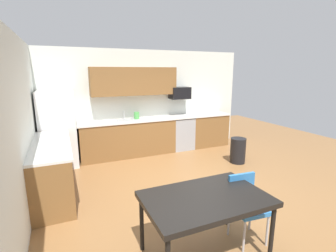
{
  "coord_description": "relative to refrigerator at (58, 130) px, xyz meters",
  "views": [
    {
      "loc": [
        -2.09,
        -3.74,
        2.15
      ],
      "look_at": [
        0.0,
        1.0,
        1.0
      ],
      "focal_mm": 26.44,
      "sensor_mm": 36.0,
      "label": 1
    }
  ],
  "objects": [
    {
      "name": "dining_table",
      "position": [
        1.51,
        -3.8,
        -0.16
      ],
      "size": [
        1.4,
        0.9,
        0.77
      ],
      "color": "black",
      "rests_on": "ground"
    },
    {
      "name": "upper_cabinets_back",
      "position": [
        1.88,
        0.21,
        1.04
      ],
      "size": [
        2.2,
        0.34,
        0.7
      ],
      "primitive_type": "cube",
      "color": "brown"
    },
    {
      "name": "oven_range",
      "position": [
        3.15,
        0.08,
        -0.41
      ],
      "size": [
        0.6,
        0.6,
        0.91
      ],
      "color": "#999BA0",
      "rests_on": "ground"
    },
    {
      "name": "countertop_left",
      "position": [
        -0.12,
        -1.42,
        0.06
      ],
      "size": [
        0.64,
        2.0,
        0.04
      ],
      "primitive_type": "cube",
      "color": "silver",
      "rests_on": "cabinet_run_left"
    },
    {
      "name": "ground_plane",
      "position": [
        2.18,
        -2.22,
        -0.86
      ],
      "size": [
        12.0,
        12.0,
        0.0
      ],
      "primitive_type": "plane",
      "color": "olive"
    },
    {
      "name": "kettle",
      "position": [
        1.89,
        0.13,
        0.16
      ],
      "size": [
        0.14,
        0.14,
        0.2
      ],
      "primitive_type": "cylinder",
      "color": "#4CA54C",
      "rests_on": "countertop_back"
    },
    {
      "name": "chair_near_table",
      "position": [
        2.17,
        -3.71,
        -0.36
      ],
      "size": [
        0.43,
        0.43,
        0.85
      ],
      "color": "#2D72B7",
      "rests_on": "ground"
    },
    {
      "name": "microwave",
      "position": [
        3.15,
        0.18,
        0.7
      ],
      "size": [
        0.54,
        0.36,
        0.32
      ],
      "primitive_type": "cube",
      "color": "black"
    },
    {
      "name": "trash_bin",
      "position": [
        3.89,
        -1.48,
        -0.56
      ],
      "size": [
        0.36,
        0.36,
        0.6
      ],
      "primitive_type": "cylinder",
      "color": "black",
      "rests_on": "ground"
    },
    {
      "name": "sink_faucet",
      "position": [
        1.59,
        0.26,
        0.18
      ],
      "size": [
        0.02,
        0.02,
        0.24
      ],
      "primitive_type": "cylinder",
      "color": "#B2B5BA",
      "rests_on": "countertop_back"
    },
    {
      "name": "wall_back",
      "position": [
        2.18,
        0.43,
        0.49
      ],
      "size": [
        5.8,
        0.1,
        2.7
      ],
      "primitive_type": "cube",
      "color": "silver",
      "rests_on": "ground"
    },
    {
      "name": "cabinet_run_back",
      "position": [
        1.64,
        0.08,
        -0.41
      ],
      "size": [
        2.42,
        0.6,
        0.9
      ],
      "primitive_type": "cube",
      "color": "brown",
      "rests_on": "ground"
    },
    {
      "name": "wall_left",
      "position": [
        -0.47,
        -2.22,
        0.49
      ],
      "size": [
        0.1,
        5.8,
        2.7
      ],
      "primitive_type": "cube",
      "color": "silver",
      "rests_on": "ground"
    },
    {
      "name": "cabinet_run_back_right",
      "position": [
        4.01,
        0.08,
        -0.41
      ],
      "size": [
        1.13,
        0.6,
        0.9
      ],
      "primitive_type": "cube",
      "color": "brown",
      "rests_on": "ground"
    },
    {
      "name": "sink_basin",
      "position": [
        1.59,
        0.08,
        0.02
      ],
      "size": [
        0.48,
        0.4,
        0.14
      ],
      "primitive_type": "cube",
      "color": "#A5A8AD",
      "rests_on": "countertop_back"
    },
    {
      "name": "countertop_back",
      "position": [
        2.18,
        0.08,
        0.06
      ],
      "size": [
        4.8,
        0.64,
        0.04
      ],
      "primitive_type": "cube",
      "color": "silver",
      "rests_on": "cabinet_run_back"
    },
    {
      "name": "refrigerator",
      "position": [
        0.0,
        0.0,
        0.0
      ],
      "size": [
        0.76,
        0.7,
        1.73
      ],
      "primitive_type": "cube",
      "color": "white",
      "rests_on": "ground"
    },
    {
      "name": "cabinet_run_left",
      "position": [
        -0.12,
        -1.42,
        -0.41
      ],
      "size": [
        0.6,
        2.0,
        0.9
      ],
      "primitive_type": "cube",
      "color": "brown",
      "rests_on": "ground"
    }
  ]
}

